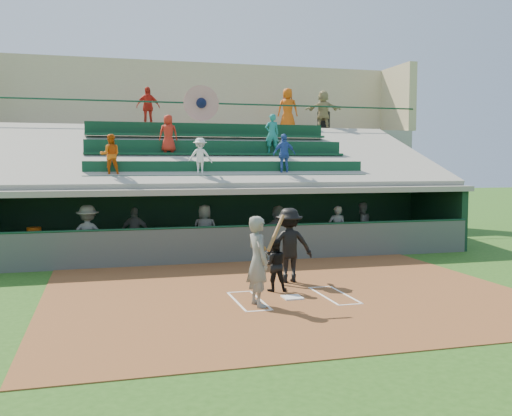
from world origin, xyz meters
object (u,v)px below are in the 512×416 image
object	(u,v)px
white_table	(37,252)
trash_bin	(324,121)
water_cooler	(34,234)
catcher	(274,265)
batter_at_plate	(258,261)
home_plate	(292,297)

from	to	relation	value
white_table	trash_bin	distance (m)	14.63
trash_bin	water_cooler	bearing A→B (deg)	-150.70
catcher	white_table	distance (m)	8.08
batter_at_plate	water_cooler	bearing A→B (deg)	127.39
batter_at_plate	trash_bin	world-z (taller)	trash_bin
batter_at_plate	water_cooler	distance (m)	8.57
catcher	water_cooler	xyz separation A→B (m)	(-5.96, 5.54, 0.26)
white_table	trash_bin	size ratio (longest dim) A/B	0.85
catcher	white_table	size ratio (longest dim) A/B	1.67
catcher	trash_bin	size ratio (longest dim) A/B	1.43
home_plate	trash_bin	bearing A→B (deg)	65.47
home_plate	water_cooler	xyz separation A→B (m)	(-6.14, 6.34, 0.88)
catcher	water_cooler	world-z (taller)	catcher
trash_bin	catcher	bearing A→B (deg)	-116.58
batter_at_plate	white_table	distance (m)	8.54
batter_at_plate	catcher	xyz separation A→B (m)	(0.75, 1.27, -0.34)
batter_at_plate	trash_bin	size ratio (longest dim) A/B	2.21
batter_at_plate	catcher	bearing A→B (deg)	59.41
water_cooler	trash_bin	distance (m)	14.52
water_cooler	trash_bin	size ratio (longest dim) A/B	0.48
batter_at_plate	water_cooler	xyz separation A→B (m)	(-5.21, 6.81, -0.08)
home_plate	batter_at_plate	bearing A→B (deg)	-153.15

